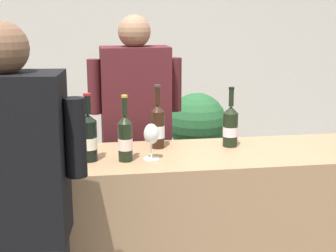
% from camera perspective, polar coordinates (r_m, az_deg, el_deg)
% --- Properties ---
extents(wall_back, '(8.00, 0.10, 2.80)m').
position_cam_1_polar(wall_back, '(5.02, -5.58, 9.59)').
color(wall_back, beige).
rests_on(wall_back, ground_plane).
extents(counter, '(2.33, 0.57, 0.99)m').
position_cam_1_polar(counter, '(2.71, -1.71, -13.50)').
color(counter, '#9E7A56').
rests_on(counter, ground_plane).
extents(wine_bottle_0, '(0.07, 0.07, 0.33)m').
position_cam_1_polar(wine_bottle_0, '(2.41, -4.97, -1.37)').
color(wine_bottle_0, black).
rests_on(wine_bottle_0, counter).
extents(wine_bottle_1, '(0.08, 0.08, 0.34)m').
position_cam_1_polar(wine_bottle_1, '(2.43, -9.18, -1.26)').
color(wine_bottle_1, black).
rests_on(wine_bottle_1, counter).
extents(wine_bottle_2, '(0.08, 0.08, 0.32)m').
position_cam_1_polar(wine_bottle_2, '(2.68, 7.23, -0.01)').
color(wine_bottle_2, black).
rests_on(wine_bottle_2, counter).
extents(wine_bottle_3, '(0.08, 0.08, 0.35)m').
position_cam_1_polar(wine_bottle_3, '(2.32, -14.49, -1.83)').
color(wine_bottle_3, black).
rests_on(wine_bottle_3, counter).
extents(wine_bottle_5, '(0.08, 0.08, 0.32)m').
position_cam_1_polar(wine_bottle_5, '(2.49, -13.72, -1.23)').
color(wine_bottle_5, black).
rests_on(wine_bottle_5, counter).
extents(wine_bottle_6, '(0.08, 0.08, 0.34)m').
position_cam_1_polar(wine_bottle_6, '(2.63, -1.21, 0.01)').
color(wine_bottle_6, black).
rests_on(wine_bottle_6, counter).
extents(wine_glass, '(0.08, 0.08, 0.18)m').
position_cam_1_polar(wine_glass, '(2.43, -1.95, -1.10)').
color(wine_glass, silver).
rests_on(wine_glass, counter).
extents(person_server, '(0.57, 0.25, 1.69)m').
position_cam_1_polar(person_server, '(3.09, -3.69, -3.50)').
color(person_server, black).
rests_on(person_server, ground_plane).
extents(person_guest, '(0.57, 0.28, 1.68)m').
position_cam_1_polar(person_guest, '(2.06, -17.04, -13.09)').
color(person_guest, black).
rests_on(person_guest, ground_plane).
extents(potted_shrub, '(0.55, 0.52, 1.11)m').
position_cam_1_polar(potted_shrub, '(3.86, 4.31, -2.16)').
color(potted_shrub, brown).
rests_on(potted_shrub, ground_plane).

